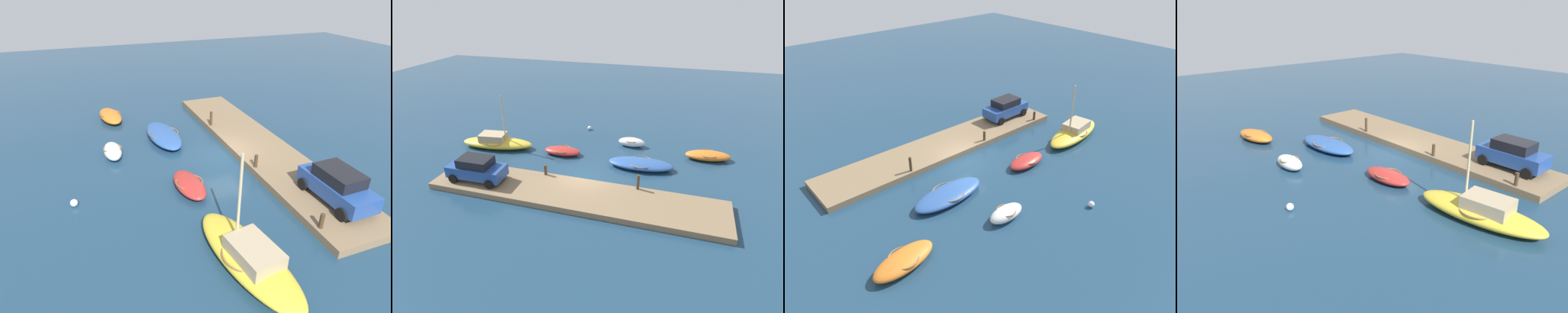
{
  "view_description": "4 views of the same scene",
  "coord_description": "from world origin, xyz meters",
  "views": [
    {
      "loc": [
        -17.52,
        8.53,
        10.23
      ],
      "look_at": [
        -0.48,
        2.15,
        0.54
      ],
      "focal_mm": 31.3,
      "sensor_mm": 36.0,
      "label": 1
    },
    {
      "loc": [
        6.19,
        -19.48,
        12.23
      ],
      "look_at": [
        -0.21,
        1.64,
        1.06
      ],
      "focal_mm": 30.01,
      "sensor_mm": 36.0,
      "label": 2
    },
    {
      "loc": [
        14.64,
        18.56,
        14.35
      ],
      "look_at": [
        0.13,
        1.95,
        1.23
      ],
      "focal_mm": 34.67,
      "sensor_mm": 36.0,
      "label": 3
    },
    {
      "loc": [
        -17.71,
        17.17,
        9.35
      ],
      "look_at": [
        -0.68,
        2.61,
        0.62
      ],
      "focal_mm": 35.87,
      "sensor_mm": 36.0,
      "label": 4
    }
  ],
  "objects": [
    {
      "name": "rowboat_orange",
      "position": [
        8.66,
        5.95,
        0.36
      ],
      "size": [
        3.71,
        1.96,
        0.7
      ],
      "rotation": [
        0.0,
        0.0,
        0.13
      ],
      "color": "orange",
      "rests_on": "ground_plane"
    },
    {
      "name": "sailboat_yellow",
      "position": [
        -8.94,
        3.08,
        0.51
      ],
      "size": [
        6.42,
        2.93,
        4.65
      ],
      "rotation": [
        0.0,
        0.0,
        0.14
      ],
      "color": "gold",
      "rests_on": "ground_plane"
    },
    {
      "name": "marker_buoy",
      "position": [
        -2.36,
        9.33,
        0.19
      ],
      "size": [
        0.38,
        0.38,
        0.38
      ],
      "primitive_type": "sphere",
      "color": "silver",
      "rests_on": "ground_plane"
    },
    {
      "name": "dock_platform",
      "position": [
        0.0,
        -2.39,
        0.2
      ],
      "size": [
        19.87,
        3.76,
        0.41
      ],
      "primitive_type": "cube",
      "color": "#846B4C",
      "rests_on": "ground_plane"
    },
    {
      "name": "rowboat_red",
      "position": [
        -2.96,
        3.43,
        0.32
      ],
      "size": [
        3.16,
        1.6,
        0.63
      ],
      "rotation": [
        0.0,
        0.0,
        0.06
      ],
      "color": "#B72D28",
      "rests_on": "ground_plane"
    },
    {
      "name": "parked_car",
      "position": [
        -6.93,
        -2.77,
        1.28
      ],
      "size": [
        3.98,
        2.0,
        1.7
      ],
      "rotation": [
        0.0,
        0.0,
        0.02
      ],
      "color": "#234793",
      "rests_on": "dock_platform"
    },
    {
      "name": "motorboat_blue",
      "position": [
        3.66,
        2.99,
        0.34
      ],
      "size": [
        5.05,
        2.24,
        0.66
      ],
      "rotation": [
        0.0,
        0.0,
        0.05
      ],
      "color": "#2D569E",
      "rests_on": "ground_plane"
    },
    {
      "name": "ground_plane",
      "position": [
        0.0,
        0.0,
        0.0
      ],
      "size": [
        84.0,
        84.0,
        0.0
      ],
      "primitive_type": "plane",
      "color": "navy"
    },
    {
      "name": "mooring_post_west",
      "position": [
        -8.43,
        -0.76,
        0.78
      ],
      "size": [
        0.21,
        0.21,
        0.74
      ],
      "primitive_type": "cylinder",
      "color": "#47331E",
      "rests_on": "dock_platform"
    },
    {
      "name": "mooring_post_mid_west",
      "position": [
        -2.66,
        -0.76,
        0.79
      ],
      "size": [
        0.2,
        0.2,
        0.76
      ],
      "primitive_type": "cylinder",
      "color": "#47331E",
      "rests_on": "dock_platform"
    },
    {
      "name": "mooring_post_mid_east",
      "position": [
        4.0,
        -0.76,
        0.93
      ],
      "size": [
        0.19,
        0.19,
        1.05
      ],
      "primitive_type": "cylinder",
      "color": "#47331E",
      "rests_on": "dock_platform"
    },
    {
      "name": "dinghy_white",
      "position": [
        2.3,
        6.71,
        0.4
      ],
      "size": [
        2.32,
        1.17,
        0.78
      ],
      "rotation": [
        0.0,
        0.0,
        0.0
      ],
      "color": "white",
      "rests_on": "ground_plane"
    }
  ]
}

